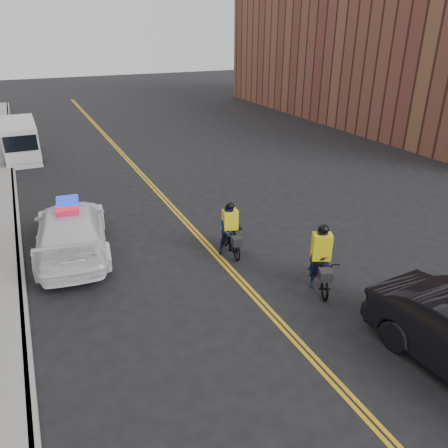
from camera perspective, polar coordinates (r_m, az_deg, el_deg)
ground at (r=13.46m, az=1.82°, el=-7.06°), size 120.00×120.00×0.00m
center_line_left at (r=20.18m, az=-8.62°, el=3.89°), size 0.10×60.00×0.01m
center_line_right at (r=20.23m, az=-8.19°, el=3.96°), size 0.10×60.00×0.01m
curb at (r=19.51m, az=-25.46°, el=1.14°), size 0.20×60.00×0.15m
building_across at (r=39.21m, az=20.46°, el=20.97°), size 12.00×30.00×11.00m
police_cruiser at (r=15.42m, az=-19.31°, el=-0.74°), size 2.93×5.84×1.79m
cargo_van at (r=27.79m, az=-25.04°, el=9.80°), size 1.94×4.96×2.07m
cyclist_near at (r=12.96m, az=12.39°, el=-5.40°), size 1.52×2.18×2.03m
cyclist_far at (r=14.51m, az=0.79°, el=-1.27°), size 0.89×1.87×1.85m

